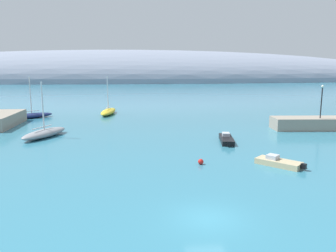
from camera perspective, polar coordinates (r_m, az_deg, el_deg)
water at (r=21.06m, az=6.82°, el=-15.30°), size 600.00×600.00×0.00m
distant_ridge at (r=213.13m, az=-6.74°, el=7.60°), size 386.46×78.80×37.83m
sailboat_grey_near_shore at (r=46.02m, az=-20.19°, el=-1.11°), size 5.43×7.93×7.12m
sailboat_navy_mid_mooring at (r=63.86m, az=-22.06°, el=1.69°), size 7.17×5.83×7.35m
sailboat_yellow_outer_mooring at (r=64.77m, az=-10.08°, el=2.44°), size 3.35×8.70×7.25m
motorboat_sand_foreground at (r=32.68m, az=18.21°, el=-5.86°), size 3.94×4.08×0.92m
motorboat_black_outer at (r=41.21m, az=9.86°, el=-2.20°), size 2.26×5.54×0.98m
mooring_buoy_red at (r=31.58m, az=5.57°, el=-6.03°), size 0.52×0.52×0.52m
harbor_lamp_post at (r=51.98m, az=24.59°, el=4.31°), size 0.36×0.36×4.68m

